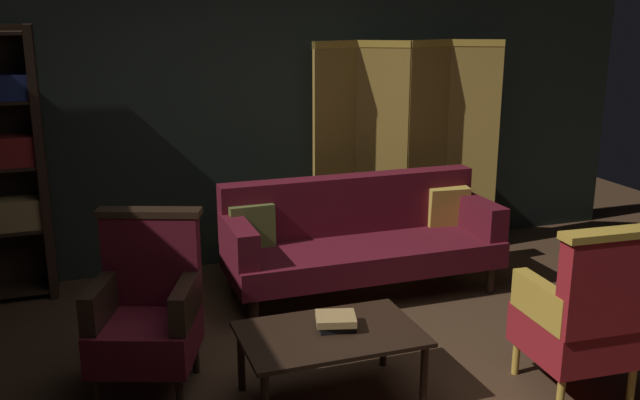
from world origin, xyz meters
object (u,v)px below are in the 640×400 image
object	(u,v)px
armchair_gilt_accent	(585,315)
coffee_table	(330,339)
armchair_wing_left	(147,309)
folding_screen	(405,146)
book_black_cloth	(336,325)
book_tan_leather	(336,319)
velvet_couch	(359,235)

from	to	relation	value
armchair_gilt_accent	coffee_table	bearing A→B (deg)	163.77
armchair_wing_left	folding_screen	bearing A→B (deg)	34.74
coffee_table	armchair_gilt_accent	bearing A→B (deg)	-16.23
book_black_cloth	book_tan_leather	bearing A→B (deg)	90.00
velvet_couch	coffee_table	distance (m)	1.67
book_tan_leather	book_black_cloth	bearing A→B (deg)	-90.00
armchair_wing_left	book_black_cloth	bearing A→B (deg)	-24.70
folding_screen	coffee_table	xyz separation A→B (m)	(-1.49, -2.17, -0.61)
armchair_gilt_accent	book_tan_leather	distance (m)	1.41
armchair_gilt_accent	armchair_wing_left	distance (m)	2.49
armchair_wing_left	book_tan_leather	distance (m)	1.08
coffee_table	velvet_couch	bearing A→B (deg)	62.24
armchair_gilt_accent	book_black_cloth	distance (m)	1.41
coffee_table	armchair_gilt_accent	size ratio (longest dim) A/B	0.96
coffee_table	book_black_cloth	world-z (taller)	book_black_cloth
coffee_table	armchair_wing_left	xyz separation A→B (m)	(-0.94, 0.49, 0.12)
coffee_table	book_tan_leather	distance (m)	0.12
armchair_gilt_accent	book_tan_leather	bearing A→B (deg)	161.87
coffee_table	folding_screen	bearing A→B (deg)	55.60
armchair_wing_left	coffee_table	bearing A→B (deg)	-27.46
book_black_cloth	velvet_couch	bearing A→B (deg)	63.07
book_tan_leather	folding_screen	bearing A→B (deg)	55.97
coffee_table	book_black_cloth	bearing A→B (deg)	38.29
coffee_table	book_black_cloth	distance (m)	0.09
velvet_couch	armchair_wing_left	world-z (taller)	armchair_wing_left
folding_screen	book_tan_leather	size ratio (longest dim) A/B	8.59
coffee_table	book_tan_leather	xyz separation A→B (m)	(0.05, 0.04, 0.10)
folding_screen	velvet_couch	distance (m)	1.13
folding_screen	armchair_wing_left	distance (m)	3.00
velvet_couch	folding_screen	bearing A→B (deg)	44.50
book_tan_leather	velvet_couch	bearing A→B (deg)	63.07
folding_screen	armchair_gilt_accent	size ratio (longest dim) A/B	1.83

